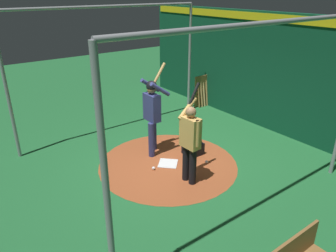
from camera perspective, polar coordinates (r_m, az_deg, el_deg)
name	(u,v)px	position (r m, az deg, el deg)	size (l,w,h in m)	color
ground_plane	(168,164)	(7.44, 0.00, -6.73)	(26.45, 26.45, 0.00)	#216633
dirt_circle	(168,164)	(7.44, 0.00, -6.71)	(3.16, 3.16, 0.01)	#9E4C28
home_plate	(168,163)	(7.43, 0.00, -6.65)	(0.42, 0.42, 0.01)	white
batter	(152,110)	(7.49, -2.80, 2.84)	(0.68, 0.49, 2.15)	navy
catcher	(192,140)	(7.69, 4.27, -2.51)	(0.58, 0.40, 0.98)	black
visitor	(190,140)	(6.38, 3.96, -2.44)	(0.55, 0.51, 2.03)	black
back_wall	(274,73)	(9.29, 18.25, 8.92)	(0.23, 10.45, 3.16)	#0F472D
cage_frame	(168,66)	(6.60, 0.00, 10.67)	(5.35, 4.94, 3.34)	gray
bat_rack	(203,92)	(10.98, 6.27, 6.09)	(0.70, 0.21, 1.05)	olive
baseball_0	(153,168)	(7.20, -2.59, -7.49)	(0.07, 0.07, 0.07)	white
baseball_1	(207,162)	(7.48, 6.87, -6.35)	(0.07, 0.07, 0.07)	white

